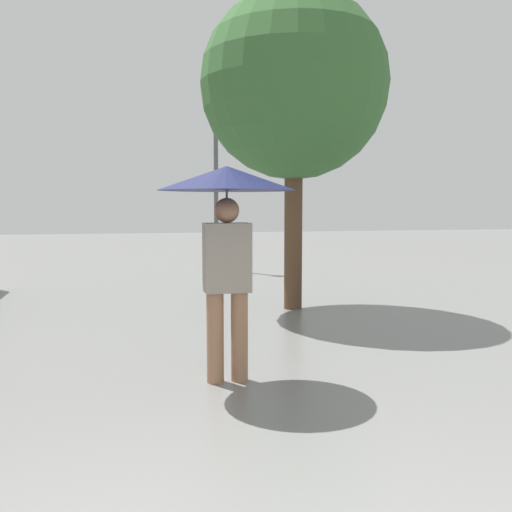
{
  "coord_description": "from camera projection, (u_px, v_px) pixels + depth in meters",
  "views": [
    {
      "loc": [
        -0.28,
        -1.03,
        1.5
      ],
      "look_at": [
        0.82,
        3.66,
        1.07
      ],
      "focal_mm": 40.0,
      "sensor_mm": 36.0,
      "label": 1
    }
  ],
  "objects": [
    {
      "name": "street_lamp",
      "position": [
        216.0,
        154.0,
        13.14
      ],
      "size": [
        0.29,
        0.29,
        4.1
      ],
      "color": "#515456",
      "rests_on": "ground_plane"
    },
    {
      "name": "pedestrian",
      "position": [
        227.0,
        205.0,
        4.74
      ],
      "size": [
        1.15,
        1.15,
        1.82
      ],
      "color": "#9E7051",
      "rests_on": "ground_plane"
    },
    {
      "name": "tree",
      "position": [
        294.0,
        86.0,
        8.02
      ],
      "size": [
        2.66,
        2.66,
        4.52
      ],
      "color": "brown",
      "rests_on": "ground_plane"
    }
  ]
}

